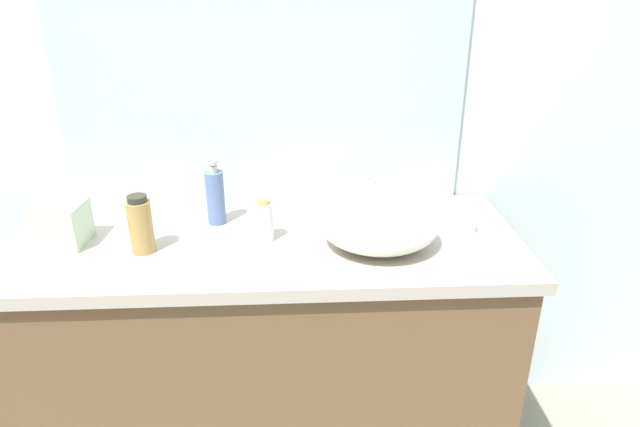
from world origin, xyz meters
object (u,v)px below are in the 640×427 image
object	(u,v)px
lotion_bottle	(141,225)
soap_dispenser	(215,195)
sink_basin	(379,224)
perfume_bottle	(264,221)
tissue_box	(61,221)
candle_jar	(466,225)

from	to	relation	value
lotion_bottle	soap_dispenser	bearing A→B (deg)	44.61
sink_basin	perfume_bottle	xyz separation A→B (m)	(-0.32, 0.04, -0.00)
sink_basin	tissue_box	world-z (taller)	tissue_box
sink_basin	tissue_box	xyz separation A→B (m)	(-0.88, 0.05, 0.00)
soap_dispenser	tissue_box	bearing A→B (deg)	-164.41
perfume_bottle	tissue_box	size ratio (longest dim) A/B	0.80
sink_basin	lotion_bottle	bearing A→B (deg)	-179.37
sink_basin	perfume_bottle	size ratio (longest dim) A/B	2.58
sink_basin	lotion_bottle	distance (m)	0.64
soap_dispenser	candle_jar	distance (m)	0.75
soap_dispenser	candle_jar	world-z (taller)	soap_dispenser
sink_basin	soap_dispenser	bearing A→B (deg)	160.07
lotion_bottle	perfume_bottle	bearing A→B (deg)	8.74
soap_dispenser	perfume_bottle	xyz separation A→B (m)	(0.15, -0.13, -0.03)
sink_basin	lotion_bottle	world-z (taller)	lotion_bottle
candle_jar	perfume_bottle	bearing A→B (deg)	-176.71
perfume_bottle	tissue_box	distance (m)	0.56
perfume_bottle	candle_jar	size ratio (longest dim) A/B	2.01
lotion_bottle	tissue_box	size ratio (longest dim) A/B	1.03
soap_dispenser	perfume_bottle	distance (m)	0.20
soap_dispenser	candle_jar	bearing A→B (deg)	-7.11
tissue_box	candle_jar	distance (m)	1.15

